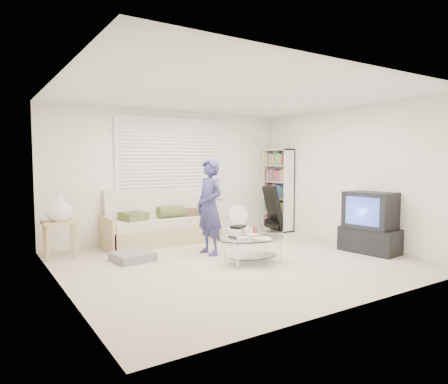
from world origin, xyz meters
TOP-DOWN VIEW (x-y plane):
  - ground at (0.00, 0.00)m, footprint 5.00×5.00m
  - room_shell at (0.00, 0.48)m, footprint 5.02×4.52m
  - window_blinds at (0.00, 2.20)m, footprint 2.32×0.08m
  - futon_sofa at (-0.42, 1.87)m, footprint 2.07×0.84m
  - grey_floor_pillow at (-1.33, 0.88)m, footprint 0.62×0.62m
  - side_table at (-2.22, 1.69)m, footprint 0.51×0.41m
  - bookshelf at (2.32, 1.79)m, footprint 0.28×0.75m
  - guitar_case at (2.07, 1.63)m, footprint 0.40×0.37m
  - floor_fan at (1.01, 1.47)m, footprint 0.41×0.27m
  - storage_bin at (0.75, 1.05)m, footprint 0.50×0.37m
  - tv_unit at (2.20, -0.72)m, footprint 0.61×0.99m
  - coffee_table at (0.13, -0.23)m, footprint 1.11×0.79m
  - standing_person at (-0.11, 0.62)m, footprint 0.42×0.60m

SIDE VIEW (x-z plane):
  - ground at x=0.00m, z-range 0.00..0.00m
  - grey_floor_pillow at x=-1.33m, z-range 0.00..0.13m
  - storage_bin at x=0.75m, z-range -0.02..0.32m
  - coffee_table at x=0.13m, z-range 0.06..0.56m
  - futon_sofa at x=-0.42m, z-range -0.17..0.84m
  - floor_fan at x=1.01m, z-range 0.05..0.72m
  - guitar_case at x=2.07m, z-range -0.05..0.93m
  - tv_unit at x=2.20m, z-range -0.01..1.00m
  - side_table at x=-2.22m, z-range 0.25..1.26m
  - standing_person at x=-0.11m, z-range 0.00..1.56m
  - bookshelf at x=2.32m, z-range 0.00..1.78m
  - window_blinds at x=0.00m, z-range 0.74..2.36m
  - room_shell at x=0.00m, z-range 0.37..2.88m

